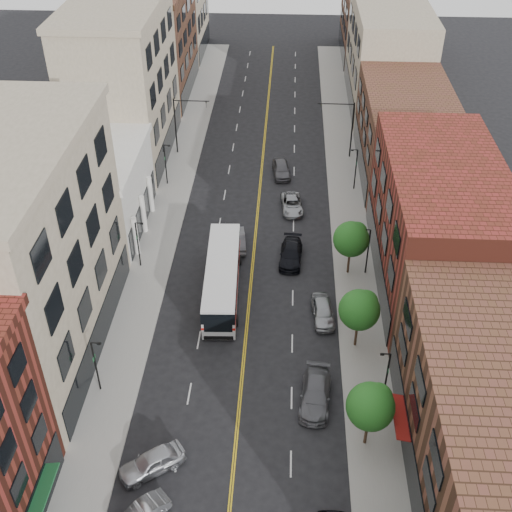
% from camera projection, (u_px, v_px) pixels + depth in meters
% --- Properties ---
extents(ground, '(220.00, 220.00, 0.00)m').
position_uv_depth(ground, '(232.00, 486.00, 43.51)').
color(ground, black).
rests_on(ground, ground).
extents(sidewalk_left, '(4.00, 110.00, 0.15)m').
position_uv_depth(sidewalk_left, '(169.00, 207.00, 71.95)').
color(sidewalk_left, gray).
rests_on(sidewalk_left, ground).
extents(sidewalk_right, '(4.00, 110.00, 0.15)m').
position_uv_depth(sidewalk_right, '(348.00, 212.00, 71.10)').
color(sidewalk_right, gray).
rests_on(sidewalk_right, ground).
extents(bldg_l_tanoffice, '(10.00, 22.00, 18.00)m').
position_uv_depth(bldg_l_tanoffice, '(23.00, 258.00, 49.29)').
color(bldg_l_tanoffice, gray).
rests_on(bldg_l_tanoffice, ground).
extents(bldg_l_white, '(10.00, 14.00, 8.00)m').
position_uv_depth(bldg_l_white, '(93.00, 193.00, 66.70)').
color(bldg_l_white, silver).
rests_on(bldg_l_white, ground).
extents(bldg_l_far_a, '(10.00, 20.00, 18.00)m').
position_uv_depth(bldg_l_far_a, '(123.00, 85.00, 77.35)').
color(bldg_l_far_a, gray).
rests_on(bldg_l_far_a, ground).
extents(bldg_l_far_b, '(10.00, 20.00, 15.00)m').
position_uv_depth(bldg_l_far_b, '(154.00, 43.00, 94.28)').
color(bldg_l_far_b, brown).
rests_on(bldg_l_far_b, ground).
extents(bldg_r_near, '(10.00, 26.00, 10.00)m').
position_uv_depth(bldg_r_near, '(502.00, 452.00, 39.80)').
color(bldg_r_near, brown).
rests_on(bldg_r_near, ground).
extents(bldg_r_mid, '(10.00, 22.00, 12.00)m').
position_uv_depth(bldg_r_mid, '(438.00, 224.00, 58.45)').
color(bldg_r_mid, maroon).
rests_on(bldg_r_mid, ground).
extents(bldg_r_far_a, '(10.00, 20.00, 10.00)m').
position_uv_depth(bldg_r_far_a, '(405.00, 133.00, 75.88)').
color(bldg_r_far_a, brown).
rests_on(bldg_r_far_a, ground).
extents(bldg_r_far_b, '(10.00, 22.00, 14.00)m').
position_uv_depth(bldg_r_far_b, '(388.00, 55.00, 91.52)').
color(bldg_r_far_b, gray).
rests_on(bldg_r_far_b, ground).
extents(bldg_r_far_c, '(10.00, 18.00, 11.00)m').
position_uv_depth(bldg_r_far_c, '(373.00, 23.00, 108.45)').
color(bldg_r_far_c, brown).
rests_on(bldg_r_far_c, ground).
extents(tree_r_1, '(3.40, 3.40, 5.59)m').
position_uv_depth(tree_r_1, '(372.00, 405.00, 43.91)').
color(tree_r_1, black).
rests_on(tree_r_1, sidewalk_right).
extents(tree_r_2, '(3.40, 3.40, 5.59)m').
position_uv_depth(tree_r_2, '(360.00, 309.00, 51.93)').
color(tree_r_2, black).
rests_on(tree_r_2, sidewalk_right).
extents(tree_r_3, '(3.40, 3.40, 5.59)m').
position_uv_depth(tree_r_3, '(352.00, 238.00, 59.94)').
color(tree_r_3, black).
rests_on(tree_r_3, sidewalk_right).
extents(lamp_l_1, '(0.81, 0.55, 5.05)m').
position_uv_depth(lamp_l_1, '(96.00, 363.00, 48.62)').
color(lamp_l_1, black).
rests_on(lamp_l_1, sidewalk_left).
extents(lamp_l_2, '(0.81, 0.55, 5.05)m').
position_uv_depth(lamp_l_2, '(138.00, 242.00, 61.44)').
color(lamp_l_2, black).
rests_on(lamp_l_2, sidewalk_left).
extents(lamp_l_3, '(0.81, 0.55, 5.05)m').
position_uv_depth(lamp_l_3, '(166.00, 162.00, 74.27)').
color(lamp_l_3, black).
rests_on(lamp_l_3, sidewalk_left).
extents(lamp_r_1, '(0.81, 0.55, 5.05)m').
position_uv_depth(lamp_r_1, '(386.00, 375.00, 47.68)').
color(lamp_r_1, black).
rests_on(lamp_r_1, sidewalk_right).
extents(lamp_r_2, '(0.81, 0.55, 5.05)m').
position_uv_depth(lamp_r_2, '(368.00, 249.00, 60.51)').
color(lamp_r_2, black).
rests_on(lamp_r_2, sidewalk_right).
extents(lamp_r_3, '(0.81, 0.55, 5.05)m').
position_uv_depth(lamp_r_3, '(356.00, 167.00, 73.34)').
color(lamp_r_3, black).
rests_on(lamp_r_3, sidewalk_right).
extents(signal_mast_left, '(4.49, 0.18, 7.20)m').
position_uv_depth(signal_mast_left, '(181.00, 120.00, 79.66)').
color(signal_mast_left, black).
rests_on(signal_mast_left, sidewalk_left).
extents(signal_mast_right, '(4.49, 0.18, 7.20)m').
position_uv_depth(signal_mast_right, '(347.00, 123.00, 78.78)').
color(signal_mast_right, black).
rests_on(signal_mast_right, sidewalk_right).
extents(city_bus, '(3.59, 13.28, 3.39)m').
position_uv_depth(city_bus, '(222.00, 276.00, 58.78)').
color(city_bus, silver).
rests_on(city_bus, ground).
extents(car_angle_a, '(4.91, 4.20, 1.59)m').
position_uv_depth(car_angle_a, '(152.00, 462.00, 44.11)').
color(car_angle_a, '#ADAFB5').
rests_on(car_angle_a, ground).
extents(car_parked_mid, '(2.76, 5.70, 1.60)m').
position_uv_depth(car_parked_mid, '(315.00, 394.00, 49.00)').
color(car_parked_mid, '#545459').
rests_on(car_parked_mid, ground).
extents(car_parked_far, '(2.31, 4.80, 1.58)m').
position_uv_depth(car_parked_far, '(323.00, 311.00, 56.69)').
color(car_parked_far, '#909397').
rests_on(car_parked_far, ground).
extents(car_lane_behind, '(2.25, 4.91, 1.56)m').
position_uv_depth(car_lane_behind, '(237.00, 239.00, 65.57)').
color(car_lane_behind, '#55565B').
rests_on(car_lane_behind, ground).
extents(car_lane_a, '(2.47, 5.41, 1.54)m').
position_uv_depth(car_lane_a, '(291.00, 254.00, 63.59)').
color(car_lane_a, black).
rests_on(car_lane_a, ground).
extents(car_lane_b, '(2.77, 5.13, 1.37)m').
position_uv_depth(car_lane_b, '(292.00, 204.00, 71.19)').
color(car_lane_b, '#94979B').
rests_on(car_lane_b, ground).
extents(car_lane_c, '(2.52, 5.05, 1.65)m').
position_uv_depth(car_lane_c, '(281.00, 169.00, 77.41)').
color(car_lane_c, '#4E4D52').
rests_on(car_lane_c, ground).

